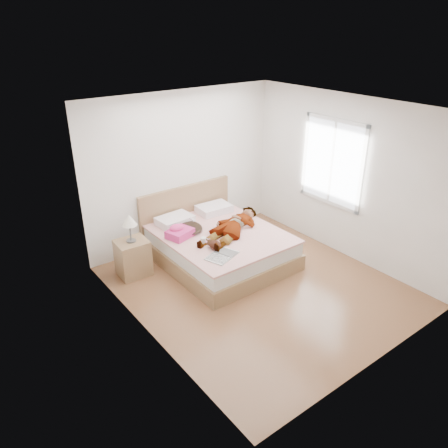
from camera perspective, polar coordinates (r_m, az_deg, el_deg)
name	(u,v)px	position (r m, az deg, el deg)	size (l,w,h in m)	color
ground	(258,286)	(6.57, 4.53, -8.08)	(4.00, 4.00, 0.00)	#552E1A
woman	(232,224)	(6.98, 1.09, -0.01)	(0.59, 1.58, 0.22)	white
hair	(187,227)	(7.05, -4.83, -0.45)	(0.46, 0.57, 0.08)	black
phone	(192,219)	(6.98, -4.17, 0.62)	(0.05, 0.10, 0.01)	silver
room_shell	(332,162)	(7.31, 13.97, 7.82)	(4.00, 4.00, 4.00)	white
bed	(217,244)	(7.12, -0.90, -2.58)	(1.80, 2.08, 1.00)	brown
towel	(179,232)	(6.82, -5.88, -1.06)	(0.46, 0.41, 0.20)	#D13882
magazine	(222,256)	(6.27, -0.24, -4.14)	(0.55, 0.45, 0.03)	white
coffee_mug	(204,240)	(6.61, -2.69, -2.14)	(0.13, 0.11, 0.09)	white
plush_toy	(214,244)	(6.45, -1.31, -2.68)	(0.21, 0.26, 0.13)	black
nightstand	(133,255)	(6.81, -11.84, -3.99)	(0.49, 0.44, 1.00)	brown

